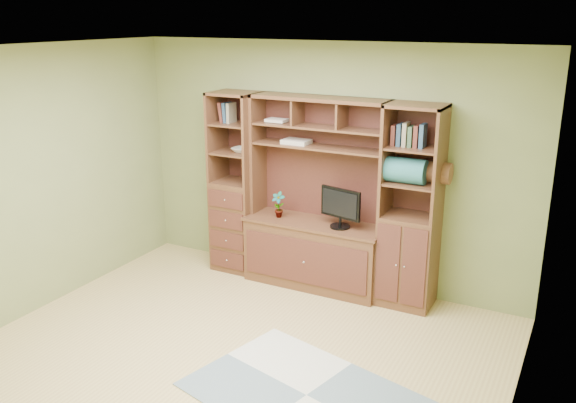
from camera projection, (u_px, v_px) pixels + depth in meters
The scene contains 11 objects.
room at pixel (225, 218), 4.86m from camera, with size 4.60×4.10×2.64m.
center_hutch at pixel (315, 196), 6.42m from camera, with size 1.54×0.53×2.05m, color #54311D.
left_tower at pixel (236, 183), 6.89m from camera, with size 0.50×0.45×2.05m, color #54311D.
right_tower at pixel (411, 208), 6.00m from camera, with size 0.55×0.45×2.05m, color #54311D.
rug at pixel (306, 396), 4.76m from camera, with size 1.81×1.20×0.01m, color #A0A6A5.
monitor at pixel (341, 201), 6.25m from camera, with size 0.47×0.21×0.58m, color black.
orchid at pixel (278, 205), 6.62m from camera, with size 0.15×0.10×0.29m, color #B4603D.
magazines at pixel (296, 142), 6.45m from camera, with size 0.28×0.21×0.04m, color #BDAFA1.
bowl at pixel (242, 150), 6.74m from camera, with size 0.21×0.21×0.05m, color silver.
blanket_teal at pixel (404, 170), 5.88m from camera, with size 0.42×0.25×0.25m, color #29686C.
blanket_red at pixel (431, 172), 5.89m from camera, with size 0.38×0.21×0.21m, color brown.
Camera 1 is at (2.57, -3.85, 2.86)m, focal length 38.00 mm.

